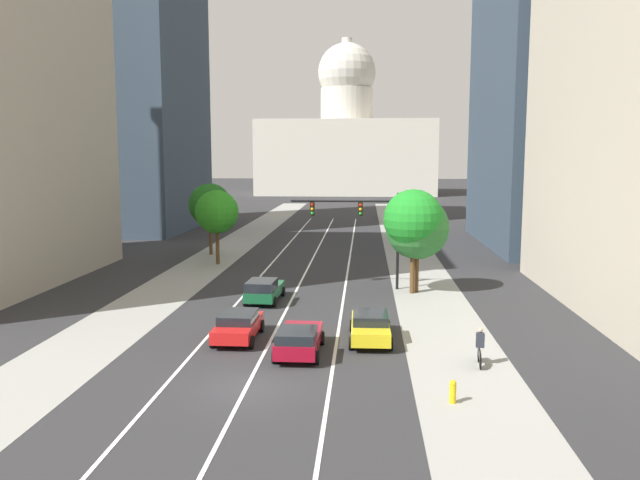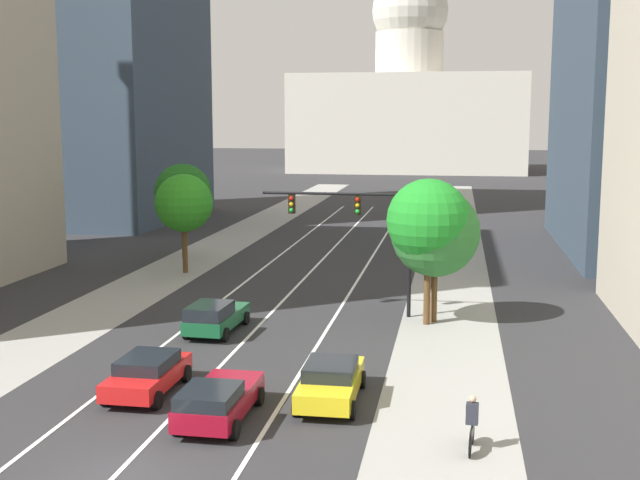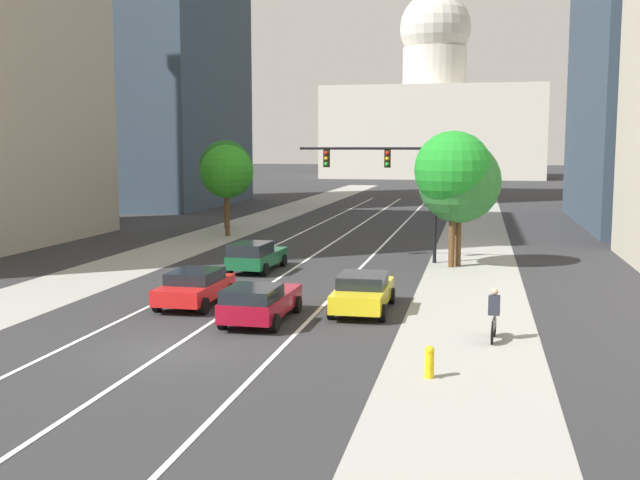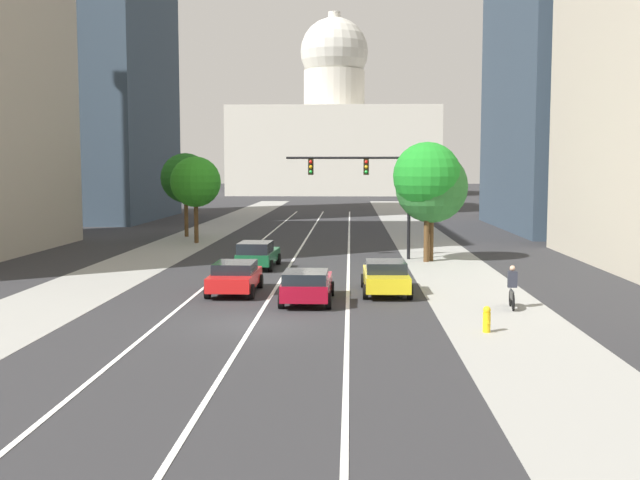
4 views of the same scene
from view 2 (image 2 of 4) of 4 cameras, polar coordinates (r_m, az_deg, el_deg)
The scene contains 17 objects.
ground_plane at distance 61.71m, azimuth 0.88°, elevation -0.66°, with size 400.00×400.00×0.00m, color #2B2B2D.
sidewalk_left at distance 58.97m, azimuth -8.56°, elevation -1.18°, with size 4.65×130.00×0.01m, color gray.
sidewalk_right at distance 56.09m, azimuth 9.24°, elevation -1.69°, with size 4.65×130.00×0.01m, color gray.
lane_stripe_left at distance 47.95m, azimuth -5.81°, elevation -3.37°, with size 0.16×90.00×0.01m, color white.
lane_stripe_center at distance 47.19m, azimuth -1.89°, elevation -3.52°, with size 0.16×90.00×0.01m, color white.
lane_stripe_right at distance 46.65m, azimuth 2.15°, elevation -3.67°, with size 0.16×90.00×0.01m, color white.
capitol_building at distance 153.73m, azimuth 6.23°, elevation 9.40°, with size 42.27×22.73×37.27m.
car_green at distance 37.99m, azimuth -7.40°, elevation -5.35°, with size 2.20×4.62×1.54m.
car_crimson at distance 27.26m, azimuth -7.19°, elevation -11.09°, with size 2.14×4.59×1.44m.
car_red at distance 30.40m, azimuth -12.03°, elevation -9.14°, with size 2.13×4.44×1.39m.
car_yellow at distance 28.92m, azimuth 0.76°, elevation -9.85°, with size 2.15×4.76×1.45m.
traffic_signal_mast at distance 40.44m, azimuth 3.04°, elevation 1.30°, with size 7.54×0.39×6.75m.
cyclist at distance 25.26m, azimuth 10.62°, elevation -12.57°, with size 0.38×1.70×1.72m.
street_tree_far_right at distance 38.89m, azimuth 7.63°, elevation 1.33°, with size 4.00×4.00×7.07m.
street_tree_mid_left at distance 52.49m, azimuth -9.54°, elevation 2.56°, with size 3.71×3.71×6.38m.
street_tree_near_left at distance 57.95m, azimuth -9.61°, elevation 3.33°, with size 3.99×3.99×6.73m.
street_tree_near_right at distance 39.46m, azimuth 8.10°, elevation 0.53°, with size 4.31×4.31×6.60m.
Camera 2 is at (9.21, -20.21, 9.90)m, focal length 45.56 mm.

